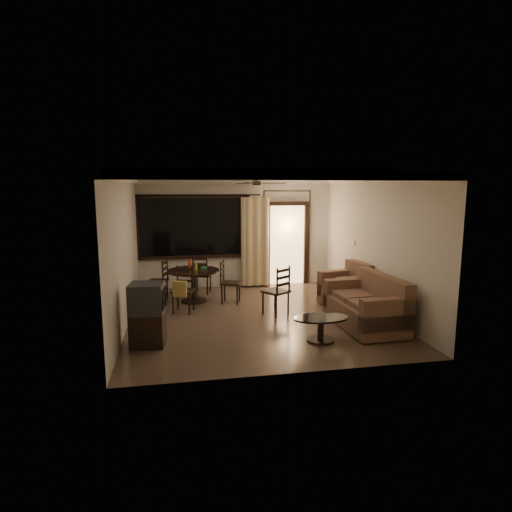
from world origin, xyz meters
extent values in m
plane|color=#7F6651|center=(0.00, 0.00, 0.00)|extent=(5.50, 5.50, 0.00)
plane|color=beige|center=(0.00, 2.75, 1.40)|extent=(5.00, 0.00, 5.00)
plane|color=beige|center=(0.00, -2.75, 1.40)|extent=(5.00, 0.00, 5.00)
plane|color=beige|center=(-2.50, 0.00, 1.40)|extent=(0.00, 5.50, 5.50)
plane|color=beige|center=(2.50, 0.00, 1.40)|extent=(0.00, 5.50, 5.50)
plane|color=white|center=(0.00, 0.00, 2.80)|extent=(5.50, 5.50, 0.00)
cube|color=black|center=(-1.10, 2.72, 1.57)|extent=(2.70, 0.04, 1.45)
cylinder|color=black|center=(-1.00, 2.63, 2.38)|extent=(3.20, 0.03, 0.03)
cube|color=#FFC684|center=(1.35, 2.71, 1.05)|extent=(0.91, 0.03, 2.08)
cube|color=white|center=(2.48, 1.05, 1.30)|extent=(0.02, 0.18, 0.12)
cylinder|color=black|center=(0.00, 0.00, 2.74)|extent=(0.03, 0.03, 0.12)
cylinder|color=black|center=(0.00, 0.00, 2.65)|extent=(0.16, 0.16, 0.08)
cylinder|color=black|center=(-1.19, 1.36, 0.71)|extent=(1.17, 1.17, 0.04)
cylinder|color=black|center=(-1.19, 1.36, 0.36)|extent=(0.12, 0.12, 0.68)
cylinder|color=black|center=(-1.19, 1.36, 0.01)|extent=(0.58, 0.58, 0.03)
cylinder|color=#972B0D|center=(-1.27, 1.43, 0.84)|extent=(0.06, 0.06, 0.22)
cylinder|color=#B49E13|center=(-1.13, 1.29, 0.82)|extent=(0.06, 0.06, 0.18)
cube|color=#237733|center=(-0.95, 1.41, 0.76)|extent=(0.14, 0.10, 0.05)
cube|color=black|center=(-2.00, 1.61, 0.45)|extent=(0.53, 0.53, 0.04)
cube|color=black|center=(-0.38, 1.10, 0.45)|extent=(0.53, 0.53, 0.04)
cube|color=black|center=(-1.44, 0.55, 0.45)|extent=(0.53, 0.53, 0.04)
cube|color=#A59246|center=(-1.51, 0.33, 0.55)|extent=(0.29, 0.16, 0.32)
cube|color=black|center=(-0.95, 2.12, 0.45)|extent=(0.53, 0.53, 0.04)
cube|color=black|center=(-2.05, -1.26, 0.27)|extent=(0.60, 0.55, 0.55)
cube|color=black|center=(-2.05, -1.26, 0.79)|extent=(0.60, 0.55, 0.49)
cube|color=black|center=(-1.78, -1.30, 0.79)|extent=(0.07, 0.39, 0.33)
cube|color=#4D2F23|center=(1.85, -1.04, 0.24)|extent=(1.01, 1.80, 0.44)
cube|color=#4D2F23|center=(2.20, -1.02, 0.61)|extent=(0.29, 1.78, 0.72)
cube|color=#4D2F23|center=(1.87, -1.82, 0.46)|extent=(0.95, 0.23, 0.55)
cube|color=#4D2F23|center=(1.82, -0.25, 0.46)|extent=(0.95, 0.23, 0.55)
cube|color=#4D2F23|center=(1.79, -1.04, 0.50)|extent=(0.72, 1.57, 0.13)
cube|color=#4D2F23|center=(2.05, 0.33, 0.24)|extent=(1.07, 1.07, 0.44)
cube|color=#4D2F23|center=(2.40, 0.39, 0.60)|extent=(0.37, 0.95, 0.71)
cube|color=#4D2F23|center=(2.11, -0.03, 0.46)|extent=(0.95, 0.35, 0.55)
cube|color=#4D2F23|center=(1.99, 0.69, 0.46)|extent=(0.95, 0.35, 0.55)
cube|color=#4D2F23|center=(2.00, 0.32, 0.49)|extent=(0.77, 0.81, 0.13)
ellipsoid|color=navy|center=(2.00, 0.32, 0.61)|extent=(0.39, 0.33, 0.12)
ellipsoid|color=black|center=(0.80, -1.60, 0.40)|extent=(0.94, 0.57, 0.03)
cylinder|color=black|center=(0.80, -1.60, 0.20)|extent=(0.10, 0.10, 0.38)
cylinder|color=black|center=(0.80, -1.60, 0.02)|extent=(0.46, 0.46, 0.03)
cube|color=black|center=(0.40, 0.02, 0.48)|extent=(0.63, 0.63, 0.04)
camera|label=1|loc=(-1.57, -8.19, 2.57)|focal=30.00mm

